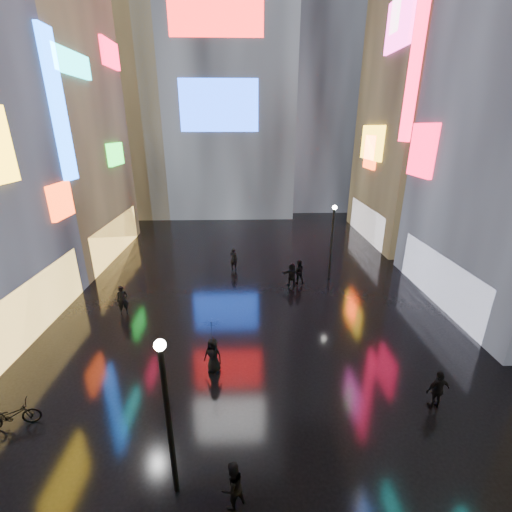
{
  "coord_description": "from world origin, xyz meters",
  "views": [
    {
      "loc": [
        -0.41,
        -1.17,
        10.0
      ],
      "look_at": [
        0.0,
        12.0,
        5.0
      ],
      "focal_mm": 24.0,
      "sensor_mm": 36.0,
      "label": 1
    }
  ],
  "objects_px": {
    "pedestrian_3": "(438,390)",
    "bicycle": "(11,415)",
    "lamp_near": "(168,412)",
    "lamp_far": "(332,238)"
  },
  "relations": [
    {
      "from": "bicycle",
      "to": "lamp_near",
      "type": "bearing_deg",
      "value": -127.89
    },
    {
      "from": "lamp_far",
      "to": "bicycle",
      "type": "height_order",
      "value": "lamp_far"
    },
    {
      "from": "pedestrian_3",
      "to": "bicycle",
      "type": "xyz_separation_m",
      "value": [
        -15.42,
        -0.42,
        -0.32
      ]
    },
    {
      "from": "pedestrian_3",
      "to": "bicycle",
      "type": "distance_m",
      "value": 15.43
    },
    {
      "from": "bicycle",
      "to": "lamp_far",
      "type": "bearing_deg",
      "value": -65.08
    },
    {
      "from": "lamp_far",
      "to": "bicycle",
      "type": "distance_m",
      "value": 18.91
    },
    {
      "from": "lamp_far",
      "to": "bicycle",
      "type": "relative_size",
      "value": 2.82
    },
    {
      "from": "lamp_far",
      "to": "pedestrian_3",
      "type": "distance_m",
      "value": 12.15
    },
    {
      "from": "lamp_near",
      "to": "bicycle",
      "type": "bearing_deg",
      "value": 158.22
    },
    {
      "from": "lamp_near",
      "to": "lamp_far",
      "type": "bearing_deg",
      "value": 61.8
    }
  ]
}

